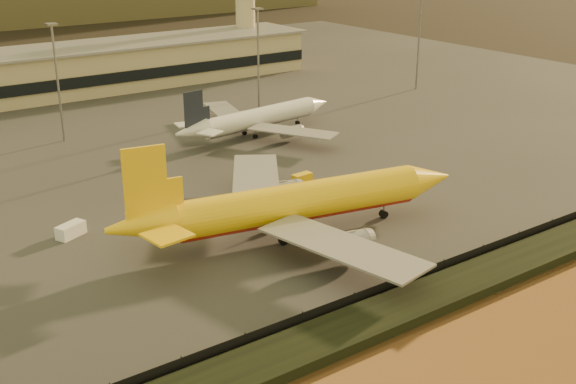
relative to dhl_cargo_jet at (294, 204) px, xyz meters
name	(u,v)px	position (x,y,z in m)	size (l,w,h in m)	color
ground	(326,261)	(-1.38, -9.75, -5.31)	(900.00, 900.00, 0.00)	black
embankment	(411,305)	(-1.38, -26.75, -4.61)	(320.00, 7.00, 1.40)	black
tarmac	(84,120)	(-1.38, 85.25, -5.21)	(320.00, 220.00, 0.20)	#2D2D2D
perimeter_fence	(389,288)	(-1.38, -22.75, -4.01)	(300.00, 0.05, 2.20)	black
apron_light_masts	(173,62)	(13.62, 65.25, 10.40)	(152.20, 12.20, 25.40)	slate
dhl_cargo_jet	(294,204)	(0.00, 0.00, 0.00)	(57.07, 55.13, 17.10)	yellow
white_narrowbody_jet	(258,118)	(25.86, 49.46, -1.33)	(44.07, 42.68, 12.66)	white
gse_vehicle_yellow	(302,178)	(15.04, 18.19, -4.25)	(3.83, 1.72, 1.72)	yellow
gse_vehicle_white	(71,230)	(-28.21, 19.40, -4.07)	(4.60, 2.07, 2.07)	white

